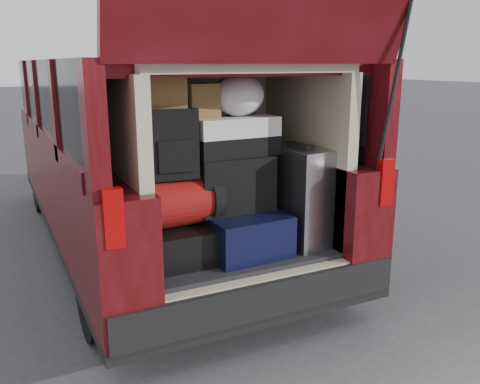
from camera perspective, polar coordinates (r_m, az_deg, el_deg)
The scene contains 13 objects.
ground at distance 3.52m, azimuth 0.04°, elevation -15.65°, with size 80.00×80.00×0.00m, color #353538.
minivan at distance 4.85m, azimuth -9.80°, elevation 4.07°, with size 1.90×5.35×2.77m.
load_floor at distance 3.61m, azimuth -1.93°, elevation -9.90°, with size 1.24×1.05×0.55m, color black.
black_hardshell at distance 3.25m, azimuth -7.28°, elevation -5.51°, with size 0.40×0.55×0.22m, color black.
navy_hardshell at distance 3.36m, azimuth -0.14°, elevation -4.32°, with size 0.50×0.61×0.27m, color black.
silver_roller at distance 3.45m, azimuth 6.65°, elevation -0.51°, with size 0.27×0.44×0.66m, color silver.
red_duffel at distance 3.16m, azimuth -6.79°, elevation -1.02°, with size 0.48×0.31×0.31m, color maroon.
black_soft_case at distance 3.30m, azimuth -0.85°, elevation 1.02°, with size 0.50×0.30×0.36m, color black.
backpack at distance 3.06m, azimuth -7.70°, elevation 5.41°, with size 0.29×0.18×0.42m, color black.
twotone_duffel at distance 3.28m, azimuth -0.75°, elevation 6.30°, with size 0.55×0.29×0.25m, color white.
grocery_sack_lower at distance 3.07m, azimuth -8.21°, elevation 11.17°, with size 0.22×0.18×0.20m, color brown.
grocery_sack_upper at distance 3.18m, azimuth -4.61°, elevation 10.17°, with size 0.21×0.17×0.21m, color brown.
plastic_bag_center at distance 3.29m, azimuth -0.19°, elevation 10.83°, with size 0.33×0.31×0.27m, color white.
Camera 1 is at (-1.36, -2.73, 1.76)m, focal length 38.00 mm.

